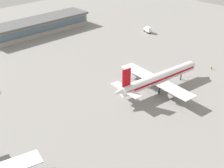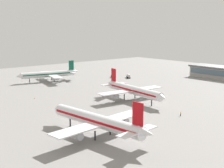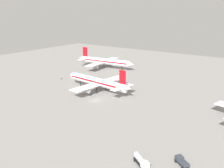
{
  "view_description": "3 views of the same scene",
  "coord_description": "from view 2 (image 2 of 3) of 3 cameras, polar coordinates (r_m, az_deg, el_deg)",
  "views": [
    {
      "loc": [
        77.98,
        76.94,
        59.44
      ],
      "look_at": [
        10.23,
        5.41,
        6.47
      ],
      "focal_mm": 50.19,
      "sensor_mm": 36.0,
      "label": 1
    },
    {
      "loc": [
        -111.81,
        113.26,
        33.92
      ],
      "look_at": [
        13.5,
        6.62,
        4.12
      ],
      "focal_mm": 50.5,
      "sensor_mm": 36.0,
      "label": 2
    },
    {
      "loc": [
        69.25,
        -84.38,
        40.26
      ],
      "look_at": [
        -2.02,
        15.95,
        3.73
      ],
      "focal_mm": 40.83,
      "sensor_mm": 36.0,
      "label": 3
    }
  ],
  "objects": [
    {
      "name": "ground",
      "position": [
        162.72,
        4.86,
        -1.8
      ],
      "size": [
        288.0,
        288.0,
        0.0
      ],
      "primitive_type": "plane",
      "color": "gray"
    },
    {
      "name": "ground_crew_worker",
      "position": [
        125.14,
        12.32,
        -5.3
      ],
      "size": [
        0.51,
        0.53,
        1.67
      ],
      "rotation": [
        0.0,
        0.0,
        3.59
      ],
      "color": "#1E2338",
      "rests_on": "ground"
    },
    {
      "name": "airplane_taxiing",
      "position": [
        203.51,
        -11.32,
        1.76
      ],
      "size": [
        32.99,
        40.52,
        12.45
      ],
      "rotation": [
        0.0,
        0.0,
        1.35
      ],
      "color": "white",
      "rests_on": "ground"
    },
    {
      "name": "fuel_truck",
      "position": [
        213.43,
        2.98,
        1.48
      ],
      "size": [
        6.24,
        5.19,
        2.5
      ],
      "rotation": [
        0.0,
        0.0,
        5.67
      ],
      "color": "black",
      "rests_on": "ground"
    },
    {
      "name": "safety_cone_near_gate",
      "position": [
        155.86,
        -13.84,
        -2.49
      ],
      "size": [
        0.44,
        0.44,
        0.6
      ],
      "primitive_type": "cone",
      "color": "#EA590C",
      "rests_on": "ground"
    },
    {
      "name": "pushback_tractor",
      "position": [
        215.35,
        0.12,
        1.46
      ],
      "size": [
        4.7,
        4.06,
        1.9
      ],
      "rotation": [
        0.0,
        0.0,
        2.54
      ],
      "color": "black",
      "rests_on": "ground"
    },
    {
      "name": "airplane_at_gate",
      "position": [
        147.95,
        3.81,
        -1.1
      ],
      "size": [
        43.64,
        35.17,
        13.28
      ],
      "rotation": [
        0.0,
        0.0,
        3.04
      ],
      "color": "white",
      "rests_on": "ground"
    },
    {
      "name": "airplane_distant",
      "position": [
        99.67,
        -2.7,
        -6.64
      ],
      "size": [
        44.78,
        36.06,
        13.62
      ],
      "rotation": [
        0.0,
        0.0,
        0.1
      ],
      "color": "white",
      "rests_on": "ground"
    }
  ]
}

